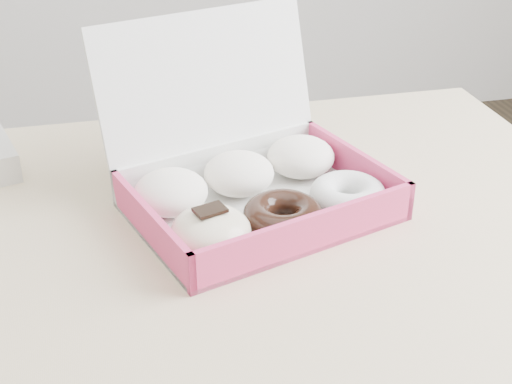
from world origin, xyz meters
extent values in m
cube|color=tan|center=(0.00, 0.00, 0.73)|extent=(1.20, 0.80, 0.04)
cylinder|color=tan|center=(0.55, 0.35, 0.35)|extent=(0.05, 0.05, 0.71)
cube|color=silver|center=(0.10, 0.02, 0.75)|extent=(0.39, 0.33, 0.01)
cube|color=#D23768|center=(0.14, -0.09, 0.78)|extent=(0.32, 0.11, 0.06)
cube|color=silver|center=(0.07, 0.14, 0.78)|extent=(0.32, 0.11, 0.06)
cube|color=#D23768|center=(-0.05, -0.02, 0.78)|extent=(0.08, 0.24, 0.06)
cube|color=#D23768|center=(0.26, 0.07, 0.78)|extent=(0.08, 0.24, 0.06)
cube|color=silver|center=(0.06, 0.16, 0.87)|extent=(0.34, 0.17, 0.24)
ellipsoid|color=white|center=(-0.02, 0.05, 0.78)|extent=(0.13, 0.13, 0.06)
ellipsoid|color=white|center=(0.08, 0.08, 0.78)|extent=(0.13, 0.13, 0.06)
ellipsoid|color=white|center=(0.18, 0.11, 0.78)|extent=(0.13, 0.13, 0.06)
ellipsoid|color=beige|center=(0.02, -0.06, 0.78)|extent=(0.13, 0.13, 0.06)
cube|color=black|center=(0.02, -0.06, 0.81)|extent=(0.04, 0.04, 0.00)
torus|color=black|center=(0.12, -0.03, 0.77)|extent=(0.13, 0.13, 0.04)
torus|color=white|center=(0.22, 0.00, 0.77)|extent=(0.13, 0.13, 0.04)
camera|label=1|loc=(-0.10, -0.80, 1.25)|focal=50.00mm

